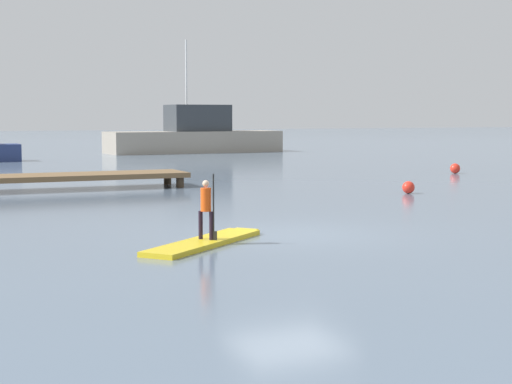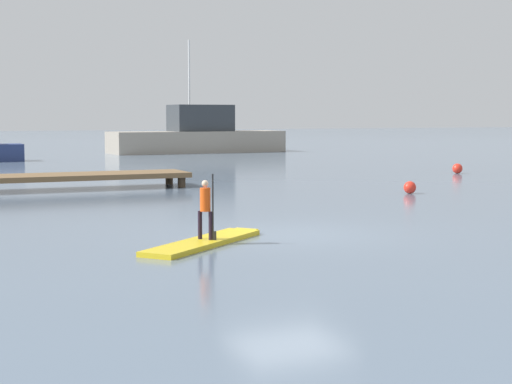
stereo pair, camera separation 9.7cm
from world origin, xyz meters
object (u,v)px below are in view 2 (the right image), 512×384
fishing_boat_white_large (198,136)px  mooring_buoy_far (457,168)px  mooring_buoy_near (410,187)px  paddler_child_solo (206,206)px  paddleboard_near (205,242)px

fishing_boat_white_large → mooring_buoy_far: fishing_boat_white_large is taller
mooring_buoy_near → paddler_child_solo: bearing=-143.4°
mooring_buoy_far → mooring_buoy_near: bearing=-136.0°
paddleboard_near → mooring_buoy_near: bearing=36.6°
paddler_child_solo → fishing_boat_white_large: size_ratio=0.11×
paddler_child_solo → mooring_buoy_far: paddler_child_solo is taller
mooring_buoy_near → mooring_buoy_far: mooring_buoy_far is taller
paddleboard_near → mooring_buoy_near: mooring_buoy_near is taller
paddleboard_near → paddler_child_solo: size_ratio=2.47×
mooring_buoy_near → fishing_boat_white_large: bearing=83.5°
mooring_buoy_far → paddler_child_solo: bearing=-140.0°
fishing_boat_white_large → mooring_buoy_far: 24.06m
paddler_child_solo → mooring_buoy_near: paddler_child_solo is taller
paddler_child_solo → paddleboard_near: bearing=-176.6°
paddleboard_near → mooring_buoy_far: (17.07, 14.29, 0.17)m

